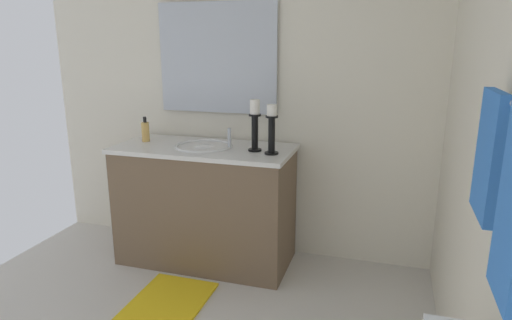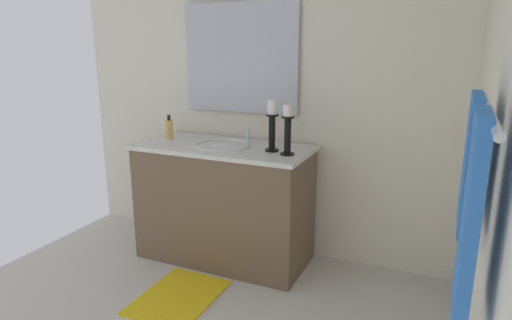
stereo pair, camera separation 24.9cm
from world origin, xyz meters
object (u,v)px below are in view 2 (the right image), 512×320
object	(u,v)px
vanity_cabinet	(224,203)
sink_basin	(223,151)
soap_bottle	(169,129)
towel_center	(470,219)
towel_near_vanity	(470,162)
bath_mat	(178,297)
candle_holder_short	(272,124)
candle_holder_tall	(288,129)
mirror	(240,58)
towel_bar	(489,110)

from	to	relation	value
vanity_cabinet	sink_basin	world-z (taller)	sink_basin
soap_bottle	towel_center	world-z (taller)	towel_center
soap_bottle	towel_near_vanity	world-z (taller)	towel_near_vanity
soap_bottle	bath_mat	xyz separation A→B (m)	(0.66, 0.47, -0.92)
vanity_cabinet	soap_bottle	bearing A→B (deg)	-94.58
towel_near_vanity	soap_bottle	bearing A→B (deg)	-124.66
vanity_cabinet	bath_mat	xyz separation A→B (m)	(0.62, 0.00, -0.42)
candle_holder_short	bath_mat	bearing A→B (deg)	-31.52
candle_holder_tall	bath_mat	size ratio (longest dim) A/B	0.54
candle_holder_tall	bath_mat	world-z (taller)	candle_holder_tall
mirror	candle_holder_short	world-z (taller)	mirror
mirror	towel_bar	distance (m)	2.35
mirror	towel_bar	bearing A→B (deg)	40.55
candle_holder_tall	soap_bottle	distance (m)	0.99
towel_center	sink_basin	bearing A→B (deg)	-138.03
candle_holder_short	towel_near_vanity	distance (m)	1.75
vanity_cabinet	towel_center	distance (m)	2.38
towel_center	soap_bottle	bearing A→B (deg)	-130.85
vanity_cabinet	towel_near_vanity	world-z (taller)	towel_near_vanity
soap_bottle	bath_mat	bearing A→B (deg)	35.59
soap_bottle	bath_mat	world-z (taller)	soap_bottle
candle_holder_tall	vanity_cabinet	bearing A→B (deg)	-97.66
towel_near_vanity	towel_center	world-z (taller)	same
towel_near_vanity	towel_center	bearing A→B (deg)	0.00
soap_bottle	towel_center	distance (m)	2.64
candle_holder_short	bath_mat	world-z (taller)	candle_holder_short
soap_bottle	bath_mat	size ratio (longest dim) A/B	0.30
candle_holder_short	towel_center	bearing A→B (deg)	34.31
vanity_cabinet	candle_holder_short	distance (m)	0.72
candle_holder_tall	towel_bar	bearing A→B (deg)	35.46
sink_basin	towel_bar	size ratio (longest dim) A/B	0.58
vanity_cabinet	soap_bottle	xyz separation A→B (m)	(-0.04, -0.47, 0.50)
candle_holder_tall	bath_mat	xyz separation A→B (m)	(0.56, -0.50, -1.02)
sink_basin	towel_center	distance (m)	2.29
vanity_cabinet	bath_mat	world-z (taller)	vanity_cabinet
bath_mat	sink_basin	bearing A→B (deg)	179.91
mirror	bath_mat	xyz separation A→B (m)	(0.91, 0.00, -1.43)
candle_holder_short	bath_mat	xyz separation A→B (m)	(0.61, -0.37, -1.03)
soap_bottle	sink_basin	bearing A→B (deg)	85.43
towel_bar	bath_mat	xyz separation A→B (m)	(-0.88, -1.53, -1.39)
vanity_cabinet	towel_bar	bearing A→B (deg)	45.42
towel_bar	mirror	bearing A→B (deg)	-139.45
soap_bottle	towel_center	bearing A→B (deg)	49.15
towel_center	towel_near_vanity	bearing A→B (deg)	180.00
candle_holder_short	towel_near_vanity	bearing A→B (deg)	40.70
candle_holder_tall	towel_center	bearing A→B (deg)	32.01
candle_holder_tall	sink_basin	bearing A→B (deg)	-97.67
mirror	towel_near_vanity	distance (m)	2.22
bath_mat	candle_holder_tall	bearing A→B (deg)	137.87
towel_near_vanity	towel_bar	bearing A→B (deg)	5.97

